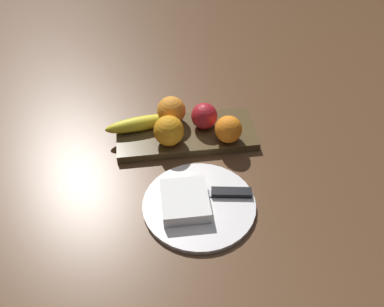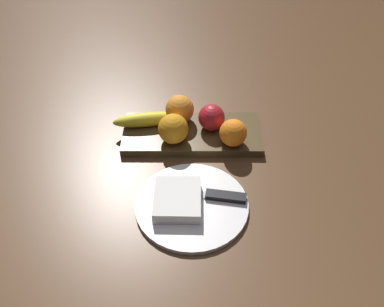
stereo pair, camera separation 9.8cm
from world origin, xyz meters
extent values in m
plane|color=brown|center=(0.00, 0.00, 0.00)|extent=(2.40, 2.40, 0.00)
cube|color=#4F3E22|center=(0.05, 0.01, 0.01)|extent=(0.36, 0.15, 0.02)
sphere|color=#AF1C25|center=(0.00, 0.00, 0.06)|extent=(0.07, 0.07, 0.07)
ellipsoid|color=yellow|center=(0.16, -0.01, 0.04)|extent=(0.18, 0.07, 0.04)
sphere|color=orange|center=(0.10, 0.05, 0.06)|extent=(0.08, 0.08, 0.08)
sphere|color=orange|center=(-0.05, 0.06, 0.06)|extent=(0.07, 0.07, 0.07)
sphere|color=orange|center=(0.08, -0.03, 0.06)|extent=(0.07, 0.07, 0.07)
cylinder|color=white|center=(0.05, 0.25, 0.01)|extent=(0.25, 0.25, 0.01)
cube|color=white|center=(0.08, 0.25, 0.03)|extent=(0.10, 0.12, 0.03)
cube|color=silver|center=(0.03, 0.22, 0.01)|extent=(0.15, 0.04, 0.00)
cube|color=black|center=(-0.03, 0.23, 0.02)|extent=(0.09, 0.04, 0.01)
camera|label=1|loc=(0.14, 0.84, 0.73)|focal=39.70mm
camera|label=2|loc=(0.05, 0.84, 0.73)|focal=39.70mm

